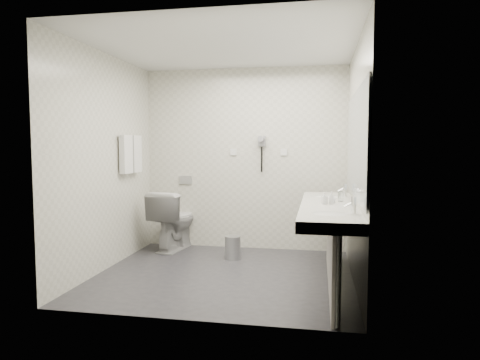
# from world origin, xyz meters

# --- Properties ---
(floor) EXTENTS (2.80, 2.80, 0.00)m
(floor) POSITION_xyz_m (0.00, 0.00, 0.00)
(floor) COLOR #29282E
(floor) RESTS_ON ground
(ceiling) EXTENTS (2.80, 2.80, 0.00)m
(ceiling) POSITION_xyz_m (0.00, 0.00, 2.50)
(ceiling) COLOR silver
(ceiling) RESTS_ON wall_back
(wall_back) EXTENTS (2.80, 0.00, 2.80)m
(wall_back) POSITION_xyz_m (0.00, 1.30, 1.25)
(wall_back) COLOR beige
(wall_back) RESTS_ON floor
(wall_front) EXTENTS (2.80, 0.00, 2.80)m
(wall_front) POSITION_xyz_m (0.00, -1.30, 1.25)
(wall_front) COLOR beige
(wall_front) RESTS_ON floor
(wall_left) EXTENTS (0.00, 2.60, 2.60)m
(wall_left) POSITION_xyz_m (-1.40, 0.00, 1.25)
(wall_left) COLOR beige
(wall_left) RESTS_ON floor
(wall_right) EXTENTS (0.00, 2.60, 2.60)m
(wall_right) POSITION_xyz_m (1.40, 0.00, 1.25)
(wall_right) COLOR beige
(wall_right) RESTS_ON floor
(vanity_counter) EXTENTS (0.55, 2.20, 0.10)m
(vanity_counter) POSITION_xyz_m (1.12, -0.20, 0.80)
(vanity_counter) COLOR silver
(vanity_counter) RESTS_ON floor
(vanity_panel) EXTENTS (0.03, 2.15, 0.75)m
(vanity_panel) POSITION_xyz_m (1.15, -0.20, 0.38)
(vanity_panel) COLOR #999490
(vanity_panel) RESTS_ON floor
(vanity_post_near) EXTENTS (0.06, 0.06, 0.75)m
(vanity_post_near) POSITION_xyz_m (1.18, -1.24, 0.38)
(vanity_post_near) COLOR silver
(vanity_post_near) RESTS_ON floor
(vanity_post_far) EXTENTS (0.06, 0.06, 0.75)m
(vanity_post_far) POSITION_xyz_m (1.18, 0.84, 0.38)
(vanity_post_far) COLOR silver
(vanity_post_far) RESTS_ON floor
(mirror) EXTENTS (0.02, 2.20, 1.05)m
(mirror) POSITION_xyz_m (1.39, -0.20, 1.45)
(mirror) COLOR #B2BCC6
(mirror) RESTS_ON wall_right
(basin_near) EXTENTS (0.40, 0.31, 0.05)m
(basin_near) POSITION_xyz_m (1.12, -0.85, 0.83)
(basin_near) COLOR silver
(basin_near) RESTS_ON vanity_counter
(basin_far) EXTENTS (0.40, 0.31, 0.05)m
(basin_far) POSITION_xyz_m (1.12, 0.45, 0.83)
(basin_far) COLOR silver
(basin_far) RESTS_ON vanity_counter
(faucet_near) EXTENTS (0.04, 0.04, 0.15)m
(faucet_near) POSITION_xyz_m (1.32, -0.85, 0.92)
(faucet_near) COLOR silver
(faucet_near) RESTS_ON vanity_counter
(faucet_far) EXTENTS (0.04, 0.04, 0.15)m
(faucet_far) POSITION_xyz_m (1.32, 0.45, 0.92)
(faucet_far) COLOR silver
(faucet_far) RESTS_ON vanity_counter
(soap_bottle_a) EXTENTS (0.07, 0.07, 0.12)m
(soap_bottle_a) POSITION_xyz_m (1.08, -0.23, 0.91)
(soap_bottle_a) COLOR silver
(soap_bottle_a) RESTS_ON vanity_counter
(soap_bottle_b) EXTENTS (0.07, 0.07, 0.08)m
(soap_bottle_b) POSITION_xyz_m (1.17, -0.10, 0.89)
(soap_bottle_b) COLOR silver
(soap_bottle_b) RESTS_ON vanity_counter
(soap_bottle_c) EXTENTS (0.06, 0.06, 0.13)m
(soap_bottle_c) POSITION_xyz_m (1.15, -0.21, 0.91)
(soap_bottle_c) COLOR silver
(soap_bottle_c) RESTS_ON vanity_counter
(glass_left) EXTENTS (0.08, 0.08, 0.11)m
(glass_left) POSITION_xyz_m (1.25, 0.02, 0.90)
(glass_left) COLOR silver
(glass_left) RESTS_ON vanity_counter
(toilet) EXTENTS (0.57, 0.86, 0.82)m
(toilet) POSITION_xyz_m (-0.95, 1.03, 0.41)
(toilet) COLOR silver
(toilet) RESTS_ON floor
(flush_plate) EXTENTS (0.18, 0.02, 0.12)m
(flush_plate) POSITION_xyz_m (-0.85, 1.29, 0.95)
(flush_plate) COLOR #B2B5BA
(flush_plate) RESTS_ON wall_back
(pedal_bin) EXTENTS (0.25, 0.25, 0.28)m
(pedal_bin) POSITION_xyz_m (-0.04, 0.66, 0.14)
(pedal_bin) COLOR #B2B5BA
(pedal_bin) RESTS_ON floor
(bin_lid) EXTENTS (0.20, 0.20, 0.02)m
(bin_lid) POSITION_xyz_m (-0.04, 0.66, 0.29)
(bin_lid) COLOR #B2B5BA
(bin_lid) RESTS_ON pedal_bin
(towel_rail) EXTENTS (0.02, 0.62, 0.02)m
(towel_rail) POSITION_xyz_m (-1.35, 0.55, 1.55)
(towel_rail) COLOR silver
(towel_rail) RESTS_ON wall_left
(towel_near) EXTENTS (0.07, 0.24, 0.48)m
(towel_near) POSITION_xyz_m (-1.34, 0.41, 1.33)
(towel_near) COLOR silver
(towel_near) RESTS_ON towel_rail
(towel_far) EXTENTS (0.07, 0.24, 0.48)m
(towel_far) POSITION_xyz_m (-1.34, 0.69, 1.33)
(towel_far) COLOR silver
(towel_far) RESTS_ON towel_rail
(dryer_cradle) EXTENTS (0.10, 0.04, 0.14)m
(dryer_cradle) POSITION_xyz_m (0.25, 1.27, 1.50)
(dryer_cradle) COLOR gray
(dryer_cradle) RESTS_ON wall_back
(dryer_barrel) EXTENTS (0.08, 0.14, 0.08)m
(dryer_barrel) POSITION_xyz_m (0.25, 1.20, 1.53)
(dryer_barrel) COLOR gray
(dryer_barrel) RESTS_ON dryer_cradle
(dryer_cord) EXTENTS (0.02, 0.02, 0.35)m
(dryer_cord) POSITION_xyz_m (0.25, 1.26, 1.25)
(dryer_cord) COLOR black
(dryer_cord) RESTS_ON dryer_cradle
(switch_plate_a) EXTENTS (0.09, 0.02, 0.09)m
(switch_plate_a) POSITION_xyz_m (-0.15, 1.29, 1.35)
(switch_plate_a) COLOR silver
(switch_plate_a) RESTS_ON wall_back
(switch_plate_b) EXTENTS (0.09, 0.02, 0.09)m
(switch_plate_b) POSITION_xyz_m (0.55, 1.29, 1.35)
(switch_plate_b) COLOR silver
(switch_plate_b) RESTS_ON wall_back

